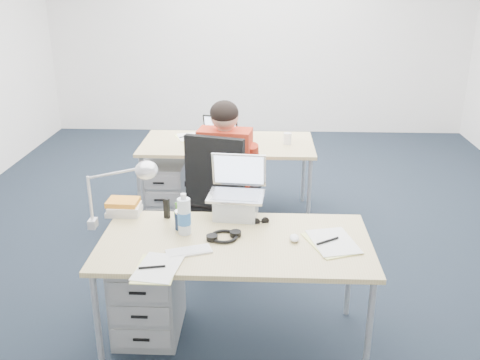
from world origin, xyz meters
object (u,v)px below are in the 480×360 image
at_px(drawer_pedestal_near, 148,294).
at_px(silver_laptop, 236,189).
at_px(wireless_keyboard, 189,251).
at_px(far_cup, 287,138).
at_px(drawer_pedestal_far, 165,190).
at_px(water_bottle, 184,214).
at_px(seated_person, 229,177).
at_px(sunglasses, 261,221).
at_px(can_koozie, 181,220).
at_px(book_stack, 124,207).
at_px(headphones, 224,236).
at_px(dark_laptop, 216,130).
at_px(cordless_phone, 167,208).
at_px(bear_figurine, 180,212).
at_px(office_chair, 224,225).
at_px(desk_far, 228,147).
at_px(desk_near, 235,248).
at_px(desk_lamp, 112,194).
at_px(computer_mouse, 294,238).

relative_size(drawer_pedestal_near, silver_laptop, 1.45).
xyz_separation_m(wireless_keyboard, far_cup, (0.64, 2.10, 0.05)).
distance_m(drawer_pedestal_far, water_bottle, 1.95).
xyz_separation_m(seated_person, sunglasses, (0.27, -1.00, 0.08)).
bearing_deg(sunglasses, silver_laptop, 127.95).
height_order(can_koozie, far_cup, can_koozie).
bearing_deg(drawer_pedestal_near, book_stack, 127.24).
bearing_deg(headphones, dark_laptop, 72.64).
relative_size(book_stack, cordless_phone, 1.60).
bearing_deg(sunglasses, bear_figurine, 162.24).
xyz_separation_m(office_chair, cordless_phone, (-0.31, -0.77, 0.48)).
bearing_deg(bear_figurine, office_chair, 52.88).
distance_m(office_chair, sunglasses, 0.97).
xyz_separation_m(drawer_pedestal_near, silver_laptop, (0.55, 0.24, 0.64)).
bearing_deg(office_chair, can_koozie, -86.66).
relative_size(desk_far, headphones, 7.38).
xyz_separation_m(seated_person, wireless_keyboard, (-0.14, -1.40, 0.08)).
height_order(desk_near, dark_laptop, dark_laptop).
bearing_deg(drawer_pedestal_near, desk_lamp, 172.34).
bearing_deg(seated_person, drawer_pedestal_far, 143.50).
bearing_deg(silver_laptop, office_chair, 105.21).
height_order(office_chair, computer_mouse, office_chair).
bearing_deg(dark_laptop, cordless_phone, -81.38).
bearing_deg(book_stack, water_bottle, -31.32).
distance_m(drawer_pedestal_far, dark_laptop, 0.77).
height_order(silver_laptop, wireless_keyboard, silver_laptop).
bearing_deg(book_stack, headphones, -25.36).
bearing_deg(can_koozie, office_chair, 77.92).
height_order(desk_far, bear_figurine, bear_figurine).
height_order(wireless_keyboard, dark_laptop, dark_laptop).
height_order(seated_person, can_koozie, seated_person).
bearing_deg(can_koozie, drawer_pedestal_far, 104.02).
distance_m(drawer_pedestal_near, cordless_phone, 0.56).
bearing_deg(headphones, wireless_keyboard, -159.30).
relative_size(book_stack, dark_laptop, 0.63).
distance_m(can_koozie, desk_lamp, 0.44).
distance_m(desk_far, computer_mouse, 2.02).
relative_size(water_bottle, far_cup, 2.46).
relative_size(silver_laptop, computer_mouse, 4.16).
xyz_separation_m(drawer_pedestal_near, drawer_pedestal_far, (-0.21, 1.77, 0.00)).
distance_m(desk_near, computer_mouse, 0.36).
bearing_deg(drawer_pedestal_far, desk_lamp, -89.25).
bearing_deg(desk_lamp, water_bottle, 17.00).
xyz_separation_m(wireless_keyboard, bear_figurine, (-0.11, 0.39, 0.06)).
bearing_deg(book_stack, desk_lamp, -91.35).
bearing_deg(seated_person, desk_lamp, -112.14).
xyz_separation_m(office_chair, sunglasses, (0.29, -0.82, 0.43)).
bearing_deg(desk_far, seated_person, -85.55).
bearing_deg(sunglasses, headphones, -153.67).
relative_size(sunglasses, far_cup, 1.06).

